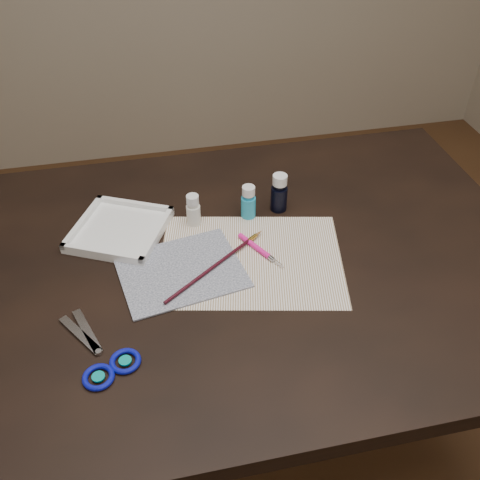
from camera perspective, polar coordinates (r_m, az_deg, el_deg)
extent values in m
cube|color=#422614|center=(1.75, 0.00, -20.76)|extent=(3.50, 3.50, 0.02)
cube|color=black|center=(1.42, 0.00, -13.20)|extent=(1.30, 0.90, 0.75)
cube|color=white|center=(1.14, 1.17, -2.06)|extent=(0.44, 0.37, 0.00)
cube|color=#111932|center=(1.12, -6.31, -3.28)|extent=(0.28, 0.24, 0.00)
cylinder|color=white|center=(1.22, -5.00, 3.20)|extent=(0.04, 0.04, 0.08)
cylinder|color=#239DC5|center=(1.23, 0.90, 4.08)|extent=(0.04, 0.04, 0.08)
cylinder|color=black|center=(1.26, 4.20, 5.07)|extent=(0.04, 0.04, 0.09)
cube|color=white|center=(1.23, -12.72, 1.14)|extent=(0.26, 0.26, 0.02)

